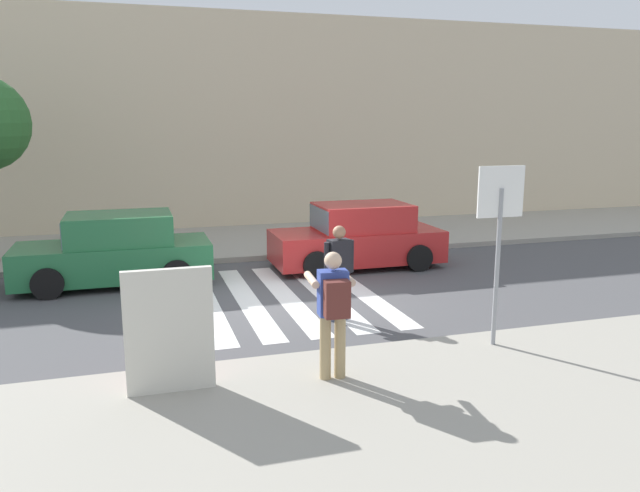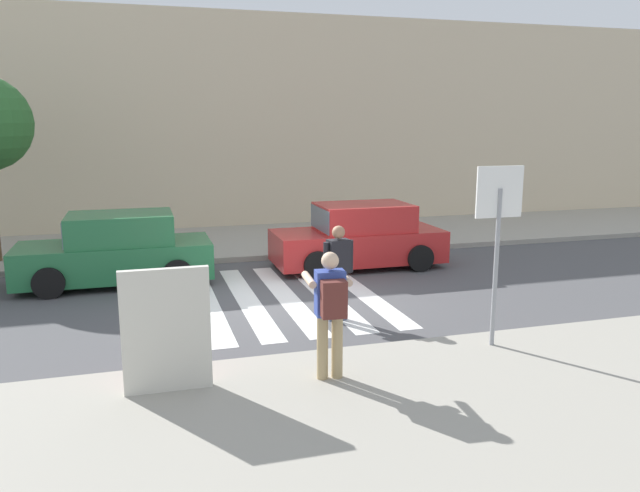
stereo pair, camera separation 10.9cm
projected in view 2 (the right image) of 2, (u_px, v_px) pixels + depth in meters
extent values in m
plane|color=#4C4C4F|center=(289.00, 299.00, 12.50)|extent=(120.00, 120.00, 0.00)
cube|color=#9E998C|center=(425.00, 450.00, 6.66)|extent=(60.00, 6.00, 0.14)
cube|color=#9E998C|center=(240.00, 241.00, 18.13)|extent=(60.00, 4.80, 0.14)
cube|color=beige|center=(217.00, 123.00, 21.60)|extent=(56.00, 4.00, 6.88)
cube|color=silver|center=(207.00, 303.00, 12.24)|extent=(0.44, 5.20, 0.01)
cube|color=silver|center=(247.00, 300.00, 12.47)|extent=(0.44, 5.20, 0.01)
cube|color=silver|center=(286.00, 297.00, 12.69)|extent=(0.44, 5.20, 0.01)
cube|color=silver|center=(324.00, 294.00, 12.91)|extent=(0.44, 5.20, 0.01)
cube|color=silver|center=(360.00, 291.00, 13.13)|extent=(0.44, 5.20, 0.01)
cylinder|color=gray|center=(496.00, 269.00, 9.35)|extent=(0.07, 0.07, 2.41)
cube|color=white|center=(500.00, 192.00, 9.14)|extent=(0.76, 0.03, 0.76)
cube|color=red|center=(499.00, 192.00, 9.15)|extent=(0.66, 0.02, 0.66)
cylinder|color=tan|center=(322.00, 347.00, 8.25)|extent=(0.15, 0.15, 0.88)
cylinder|color=tan|center=(337.00, 346.00, 8.29)|extent=(0.15, 0.15, 0.88)
cube|color=#33479E|center=(330.00, 293.00, 8.12)|extent=(0.40, 0.27, 0.60)
sphere|color=beige|center=(330.00, 261.00, 8.04)|extent=(0.23, 0.23, 0.23)
cylinder|color=beige|center=(309.00, 280.00, 8.26)|extent=(0.15, 0.59, 0.10)
cylinder|color=beige|center=(344.00, 278.00, 8.35)|extent=(0.15, 0.59, 0.10)
cube|color=black|center=(324.00, 273.00, 8.47)|extent=(0.15, 0.11, 0.10)
cube|color=#5B2823|center=(334.00, 299.00, 7.91)|extent=(0.34, 0.23, 0.48)
cylinder|color=#474C60|center=(333.00, 297.00, 11.07)|extent=(0.15, 0.15, 0.88)
cylinder|color=#474C60|center=(343.00, 296.00, 11.15)|extent=(0.15, 0.15, 0.88)
cube|color=black|center=(338.00, 256.00, 10.96)|extent=(0.41, 0.30, 0.60)
sphere|color=#A37556|center=(339.00, 232.00, 10.88)|extent=(0.23, 0.23, 0.23)
cylinder|color=black|center=(326.00, 259.00, 10.87)|extent=(0.10, 0.10, 0.58)
cylinder|color=black|center=(350.00, 256.00, 11.07)|extent=(0.10, 0.10, 0.58)
cube|color=#236B3D|center=(115.00, 260.00, 13.63)|extent=(4.10, 1.70, 0.76)
cube|color=#236B3D|center=(121.00, 228.00, 13.54)|extent=(2.20, 1.56, 0.64)
cube|color=slate|center=(68.00, 231.00, 13.24)|extent=(0.10, 1.50, 0.54)
cube|color=slate|center=(166.00, 226.00, 13.81)|extent=(0.10, 1.50, 0.51)
cylinder|color=black|center=(49.00, 283.00, 12.52)|extent=(0.64, 0.22, 0.64)
cylinder|color=black|center=(58.00, 264.00, 14.12)|extent=(0.64, 0.22, 0.64)
cylinder|color=black|center=(178.00, 274.00, 13.23)|extent=(0.64, 0.22, 0.64)
cylinder|color=black|center=(173.00, 258.00, 14.83)|extent=(0.64, 0.22, 0.64)
cube|color=red|center=(357.00, 246.00, 15.19)|extent=(4.10, 1.70, 0.76)
cube|color=red|center=(364.00, 217.00, 15.10)|extent=(2.20, 1.56, 0.64)
cube|color=slate|center=(321.00, 219.00, 14.80)|extent=(0.10, 1.50, 0.54)
cube|color=slate|center=(401.00, 215.00, 15.36)|extent=(0.10, 1.50, 0.51)
cylinder|color=black|center=(317.00, 265.00, 14.08)|extent=(0.64, 0.22, 0.64)
cylinder|color=black|center=(298.00, 250.00, 15.68)|extent=(0.64, 0.22, 0.64)
cylinder|color=black|center=(420.00, 258.00, 14.79)|extent=(0.64, 0.22, 0.64)
cylinder|color=black|center=(392.00, 245.00, 16.38)|extent=(0.64, 0.22, 0.64)
cube|color=beige|center=(166.00, 331.00, 7.81)|extent=(1.10, 0.10, 1.60)
cube|color=pink|center=(166.00, 329.00, 7.86)|extent=(0.96, 0.02, 1.46)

